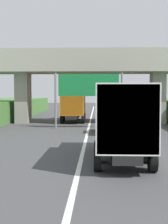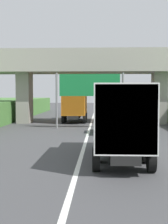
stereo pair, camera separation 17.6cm
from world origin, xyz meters
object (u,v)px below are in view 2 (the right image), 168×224
truck_orange (75,104)px  car_green (111,122)px  truck_yellow (130,102)px  overhead_highway_sign (90,88)px  truck_white (120,118)px

truck_orange → car_green: bearing=-70.9°
car_green → truck_yellow: bearing=80.2°
overhead_highway_sign → truck_white: 13.43m
overhead_highway_sign → truck_orange: size_ratio=0.81×
overhead_highway_sign → truck_yellow: (4.81, 14.65, -1.55)m
overhead_highway_sign → truck_orange: bearing=104.2°
truck_yellow → truck_orange: (-6.54, -7.83, 0.00)m
truck_white → truck_orange: bearing=100.1°
truck_white → truck_yellow: size_ratio=1.00×
truck_yellow → car_green: (-3.07, -17.84, -1.08)m
overhead_highway_sign → car_green: bearing=-61.4°
overhead_highway_sign → car_green: size_ratio=1.43×
overhead_highway_sign → truck_orange: overhead_highway_sign is taller
overhead_highway_sign → truck_white: overhead_highway_sign is taller
overhead_highway_sign → truck_white: (1.83, -13.21, -1.55)m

